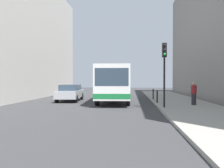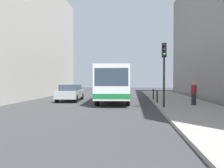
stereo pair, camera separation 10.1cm
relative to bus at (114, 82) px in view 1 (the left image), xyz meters
name	(u,v)px [view 1 (the left image)]	position (x,y,z in m)	size (l,w,h in m)	color
ground_plane	(111,106)	(0.09, -4.21, -1.73)	(80.00, 80.00, 0.00)	#38383A
sidewalk	(187,106)	(5.49, -4.21, -1.65)	(4.40, 40.00, 0.15)	#9E9991
bus	(114,82)	(0.00, 0.00, 0.00)	(2.99, 11.12, 3.00)	white
car_beside_bus	(70,92)	(-3.95, -0.51, -0.94)	(2.08, 4.50, 1.48)	#A5A8AD
traffic_light	(164,63)	(3.64, -5.97, 1.28)	(0.28, 0.33, 4.10)	black
bollard_near	(157,97)	(3.54, -2.97, -1.10)	(0.11, 0.11, 0.95)	black
bollard_mid	(153,94)	(3.54, 0.14, -1.10)	(0.11, 0.11, 0.95)	black
pedestrian_near_signal	(194,94)	(5.93, -4.31, -0.79)	(0.38, 0.38, 1.59)	#26262D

